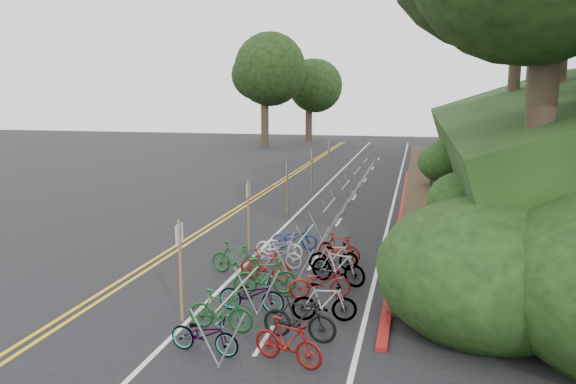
% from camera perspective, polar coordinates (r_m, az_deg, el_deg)
% --- Properties ---
extents(ground, '(120.00, 120.00, 0.00)m').
position_cam_1_polar(ground, '(15.80, -11.52, -10.49)').
color(ground, black).
rests_on(ground, ground).
extents(road_markings, '(7.47, 80.00, 0.01)m').
position_cam_1_polar(road_markings, '(24.79, -0.46, -2.74)').
color(road_markings, gold).
rests_on(road_markings, ground).
extents(red_curb, '(0.25, 28.00, 0.10)m').
position_cam_1_polar(red_curb, '(25.99, 11.48, -2.24)').
color(red_curb, maroon).
rests_on(red_curb, ground).
extents(embankment, '(14.30, 48.14, 9.11)m').
position_cam_1_polar(embankment, '(33.25, 24.65, 4.09)').
color(embankment, black).
rests_on(embankment, ground).
extents(bike_rack_front, '(1.18, 2.99, 1.25)m').
position_cam_1_polar(bike_rack_front, '(12.79, -4.97, -10.99)').
color(bike_rack_front, '#A1A2A4').
rests_on(bike_rack_front, ground).
extents(bike_racks_rest, '(1.14, 23.00, 1.17)m').
position_cam_1_polar(bike_racks_rest, '(27.01, 5.87, 0.11)').
color(bike_racks_rest, '#A1A2A4').
rests_on(bike_racks_rest, ground).
extents(signpost_near, '(0.08, 0.40, 2.53)m').
position_cam_1_polar(signpost_near, '(13.79, -10.88, -7.19)').
color(signpost_near, brown).
rests_on(signpost_near, ground).
extents(signposts_rest, '(0.08, 18.40, 2.50)m').
position_cam_1_polar(signposts_rest, '(28.29, 1.32, 1.79)').
color(signposts_rest, brown).
rests_on(signposts_rest, ground).
extents(bike_front, '(0.82, 1.75, 1.02)m').
position_cam_1_polar(bike_front, '(17.31, -5.37, -6.72)').
color(bike_front, '#144C1E').
rests_on(bike_front, ground).
extents(bike_valet, '(3.20, 10.06, 1.07)m').
position_cam_1_polar(bike_valet, '(15.65, 0.10, -8.65)').
color(bike_valet, slate).
rests_on(bike_valet, ground).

